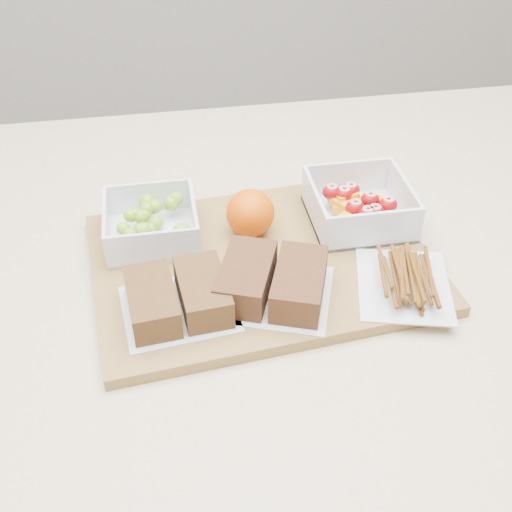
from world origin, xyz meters
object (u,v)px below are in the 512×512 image
object	(u,v)px
cutting_board	(262,263)
orange	(250,213)
grape_container	(153,224)
pretzel_bag	(405,277)
sandwich_bag_center	(273,281)
sandwich_bag_left	(178,297)
fruit_container	(359,207)

from	to	relation	value
cutting_board	orange	bearing A→B (deg)	90.10
grape_container	pretzel_bag	xyz separation A→B (m)	(0.29, -0.15, -0.01)
cutting_board	sandwich_bag_center	xyz separation A→B (m)	(0.00, -0.07, 0.03)
grape_container	sandwich_bag_left	world-z (taller)	grape_container
grape_container	orange	size ratio (longest dim) A/B	1.85
orange	sandwich_bag_left	world-z (taller)	orange
sandwich_bag_left	sandwich_bag_center	distance (m)	0.11
fruit_container	orange	xyz separation A→B (m)	(-0.15, -0.00, 0.01)
grape_container	sandwich_bag_left	size ratio (longest dim) A/B	0.84
cutting_board	sandwich_bag_left	distance (m)	0.14
fruit_container	sandwich_bag_left	xyz separation A→B (m)	(-0.25, -0.13, -0.00)
sandwich_bag_left	fruit_container	bearing A→B (deg)	28.06
sandwich_bag_left	pretzel_bag	bearing A→B (deg)	-1.02
cutting_board	grape_container	world-z (taller)	grape_container
orange	sandwich_bag_center	bearing A→B (deg)	-87.21
fruit_container	pretzel_bag	world-z (taller)	fruit_container
grape_container	fruit_container	distance (m)	0.27
sandwich_bag_center	cutting_board	bearing A→B (deg)	90.50
cutting_board	orange	world-z (taller)	orange
cutting_board	fruit_container	distance (m)	0.16
grape_container	sandwich_bag_center	bearing A→B (deg)	-45.83
cutting_board	sandwich_bag_center	size ratio (longest dim) A/B	2.51
grape_container	sandwich_bag_left	xyz separation A→B (m)	(0.02, -0.14, -0.00)
pretzel_bag	fruit_container	bearing A→B (deg)	96.59
sandwich_bag_center	pretzel_bag	bearing A→B (deg)	-4.38
orange	sandwich_bag_center	distance (m)	0.12
fruit_container	sandwich_bag_center	size ratio (longest dim) A/B	0.77
orange	grape_container	bearing A→B (deg)	174.39
orange	sandwich_bag_left	distance (m)	0.17
orange	pretzel_bag	bearing A→B (deg)	-39.61
sandwich_bag_center	pretzel_bag	distance (m)	0.16
cutting_board	sandwich_bag_center	world-z (taller)	sandwich_bag_center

